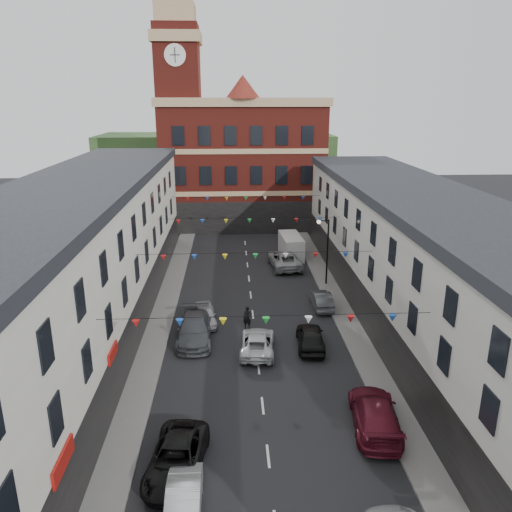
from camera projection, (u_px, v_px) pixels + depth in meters
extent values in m
plane|color=black|center=(259.00, 368.00, 30.77)|extent=(160.00, 160.00, 0.00)
cube|color=#605E5B|center=(151.00, 354.00, 32.32)|extent=(1.80, 64.00, 0.15)
cube|color=#605E5B|center=(361.00, 348.00, 32.98)|extent=(1.80, 64.00, 0.15)
cube|color=silver|center=(60.00, 290.00, 29.65)|extent=(8.00, 56.00, 10.00)
cube|color=black|center=(49.00, 201.00, 28.04)|extent=(8.40, 56.00, 0.70)
cube|color=black|center=(133.00, 340.00, 30.86)|extent=(0.12, 56.00, 3.20)
cube|color=beige|center=(447.00, 290.00, 30.94)|extent=(8.00, 56.00, 9.00)
cube|color=black|center=(457.00, 214.00, 29.48)|extent=(8.40, 56.00, 0.70)
cube|color=black|center=(380.00, 334.00, 31.61)|extent=(0.12, 56.00, 3.20)
cube|color=maroon|center=(242.00, 166.00, 64.71)|extent=(20.00, 12.00, 15.00)
cube|color=tan|center=(242.00, 102.00, 62.30)|extent=(20.60, 12.60, 1.00)
cone|color=maroon|center=(243.00, 87.00, 57.03)|extent=(4.00, 4.00, 2.60)
cube|color=maroon|center=(181.00, 132.00, 60.13)|extent=(5.00, 5.00, 24.00)
cube|color=tan|center=(176.00, 38.00, 56.98)|extent=(5.60, 5.60, 1.20)
cube|color=tan|center=(176.00, 18.00, 56.35)|extent=(4.40, 4.40, 3.00)
cylinder|color=white|center=(175.00, 55.00, 55.15)|extent=(2.40, 0.12, 2.40)
cube|color=#2A4B23|center=(217.00, 163.00, 88.13)|extent=(40.00, 14.00, 10.00)
cylinder|color=black|center=(327.00, 253.00, 43.53)|extent=(0.14, 0.14, 6.00)
cylinder|color=black|center=(324.00, 221.00, 42.64)|extent=(0.90, 0.10, 0.10)
sphere|color=beige|center=(319.00, 222.00, 42.65)|extent=(0.36, 0.36, 0.36)
imported|color=#B9BDC1|center=(183.00, 502.00, 19.66)|extent=(1.40, 3.93, 1.29)
imported|color=black|center=(177.00, 458.00, 22.00)|extent=(2.87, 5.25, 1.40)
imported|color=#3F4247|center=(194.00, 329.00, 34.08)|extent=(2.44, 5.69, 1.64)
imported|color=#96979E|center=(205.00, 315.00, 36.71)|extent=(2.06, 4.11, 1.34)
imported|color=maroon|center=(375.00, 414.00, 24.94)|extent=(2.89, 5.70, 1.59)
imported|color=black|center=(311.00, 337.00, 33.09)|extent=(2.04, 4.46, 1.48)
imported|color=#46494D|center=(321.00, 300.00, 39.50)|extent=(1.44, 4.00, 1.31)
imported|color=#979A9C|center=(284.00, 259.00, 48.93)|extent=(3.27, 6.13, 1.64)
imported|color=silver|center=(258.00, 342.00, 32.57)|extent=(2.53, 4.84, 1.30)
cube|color=silver|center=(291.00, 246.00, 52.25)|extent=(2.27, 5.22, 2.26)
imported|color=black|center=(247.00, 318.00, 35.82)|extent=(0.71, 0.57, 1.68)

